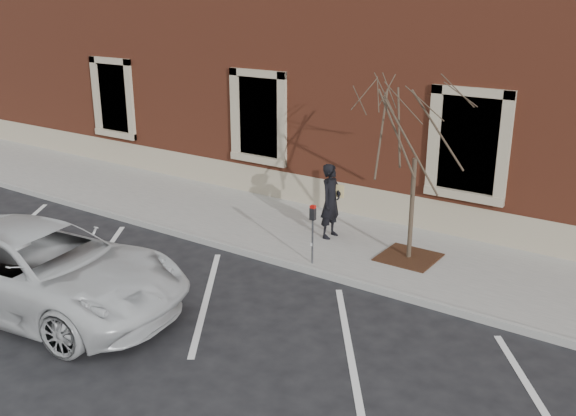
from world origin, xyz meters
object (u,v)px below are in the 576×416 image
Objects in this scene: man at (331,201)px; white_truck at (42,269)px; sapling at (417,129)px; parking_meter at (313,223)px.

white_truck is (-2.70, -5.95, -0.24)m from man.
man is at bearing -33.55° from white_truck.
sapling is 7.86m from white_truck.
man is at bearing 176.52° from sapling.
man reaches higher than white_truck.
man is 0.31× the size of white_truck.
white_truck is (-3.21, -4.36, -0.27)m from parking_meter.
man reaches higher than parking_meter.
sapling is at bearing -92.02° from man.
parking_meter is at bearing -137.23° from sapling.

